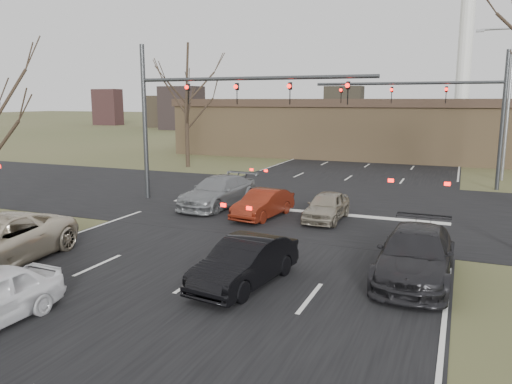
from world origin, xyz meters
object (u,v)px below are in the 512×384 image
(mast_arm_far, at_px, (451,103))
(car_black_hatch, at_px, (245,262))
(mast_arm_near, at_px, (199,103))
(streetlight_right_far, at_px, (506,94))
(car_silver_ahead, at_px, (327,206))
(building, at_px, (404,128))
(car_grey_ahead, at_px, (218,192))
(car_charcoal_sedan, at_px, (416,255))
(car_red_ahead, at_px, (263,204))

(mast_arm_far, height_order, car_black_hatch, mast_arm_far)
(mast_arm_near, bearing_deg, streetlight_right_far, 43.89)
(mast_arm_far, distance_m, car_silver_ahead, 12.87)
(mast_arm_near, xyz_separation_m, car_silver_ahead, (6.88, -1.22, -4.45))
(building, xyz_separation_m, mast_arm_near, (-7.23, -25.00, 2.41))
(streetlight_right_far, bearing_deg, car_grey_ahead, -132.57)
(car_grey_ahead, distance_m, car_silver_ahead, 5.70)
(streetlight_right_far, xyz_separation_m, car_black_hatch, (-7.83, -23.71, -4.91))
(mast_arm_near, bearing_deg, car_grey_ahead, -22.13)
(mast_arm_near, height_order, mast_arm_far, same)
(mast_arm_far, bearing_deg, mast_arm_near, -138.78)
(car_grey_ahead, bearing_deg, car_charcoal_sedan, -28.51)
(car_black_hatch, distance_m, car_grey_ahead, 10.72)
(mast_arm_far, bearing_deg, car_black_hatch, -103.39)
(mast_arm_near, xyz_separation_m, car_grey_ahead, (1.23, -0.50, -4.33))
(building, xyz_separation_m, car_grey_ahead, (-6.00, -25.50, -1.92))
(mast_arm_far, xyz_separation_m, streetlight_right_far, (3.14, 4.00, 0.57))
(car_grey_ahead, xyz_separation_m, car_silver_ahead, (5.66, -0.72, -0.13))
(mast_arm_near, distance_m, mast_arm_far, 15.17)
(streetlight_right_far, distance_m, car_red_ahead, 19.57)
(car_red_ahead, xyz_separation_m, car_silver_ahead, (2.77, 0.58, -0.00))
(mast_arm_near, height_order, car_charcoal_sedan, mast_arm_near)
(mast_arm_near, relative_size, car_grey_ahead, 2.35)
(streetlight_right_far, distance_m, car_silver_ahead, 17.75)
(building, relative_size, car_silver_ahead, 11.61)
(building, height_order, car_black_hatch, building)
(building, bearing_deg, car_grey_ahead, -103.24)
(car_silver_ahead, bearing_deg, streetlight_right_far, 63.97)
(car_grey_ahead, bearing_deg, car_silver_ahead, -1.06)
(car_charcoal_sedan, bearing_deg, mast_arm_near, 146.99)
(car_grey_ahead, xyz_separation_m, car_red_ahead, (2.89, -1.29, -0.12))
(streetlight_right_far, bearing_deg, car_red_ahead, -123.45)
(streetlight_right_far, height_order, car_silver_ahead, streetlight_right_far)
(building, bearing_deg, mast_arm_far, -74.42)
(building, distance_m, car_grey_ahead, 26.27)
(building, xyz_separation_m, car_silver_ahead, (-0.34, -26.22, -2.04))
(car_charcoal_sedan, distance_m, car_silver_ahead, 7.48)
(car_black_hatch, height_order, car_charcoal_sedan, car_charcoal_sedan)
(car_black_hatch, xyz_separation_m, car_charcoal_sedan, (4.43, 2.35, 0.07))
(mast_arm_near, xyz_separation_m, car_red_ahead, (4.12, -1.79, -4.45))
(car_charcoal_sedan, bearing_deg, car_red_ahead, 142.03)
(mast_arm_far, distance_m, car_red_ahead, 14.55)
(car_charcoal_sedan, relative_size, car_red_ahead, 1.36)
(building, bearing_deg, streetlight_right_far, -56.35)
(car_black_hatch, height_order, car_silver_ahead, car_black_hatch)
(streetlight_right_far, xyz_separation_m, car_red_ahead, (-10.43, -15.79, -4.96))
(mast_arm_near, height_order, car_grey_ahead, mast_arm_near)
(car_silver_ahead, bearing_deg, car_grey_ahead, 173.49)
(car_red_ahead, bearing_deg, mast_arm_far, 65.79)
(streetlight_right_far, bearing_deg, car_charcoal_sedan, -99.06)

